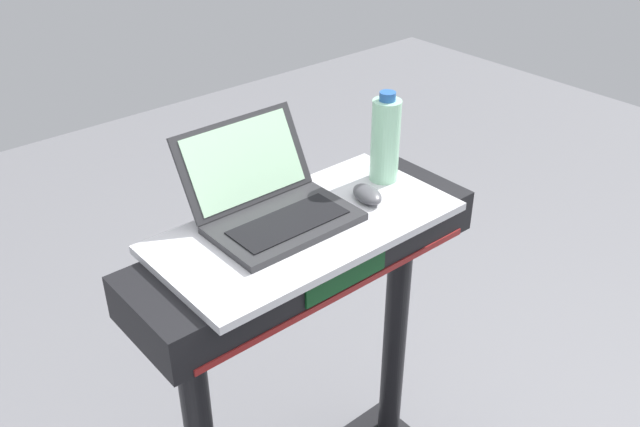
% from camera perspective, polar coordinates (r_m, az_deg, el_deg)
% --- Properties ---
extents(desk_board, '(0.72, 0.36, 0.02)m').
position_cam_1_polar(desk_board, '(1.63, -1.14, -1.12)').
color(desk_board, silver).
rests_on(desk_board, treadmill_base).
extents(laptop, '(0.34, 0.31, 0.21)m').
position_cam_1_polar(laptop, '(1.63, -4.05, 0.93)').
color(laptop, '#2D2D30').
rests_on(laptop, desk_board).
extents(computer_mouse, '(0.08, 0.11, 0.03)m').
position_cam_1_polar(computer_mouse, '(1.71, 3.91, 1.59)').
color(computer_mouse, '#4C4C51').
rests_on(computer_mouse, desk_board).
extents(water_bottle, '(0.07, 0.07, 0.24)m').
position_cam_1_polar(water_bottle, '(1.77, 5.40, 6.08)').
color(water_bottle, '#9EDBB2').
rests_on(water_bottle, desk_board).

